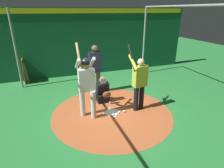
{
  "coord_description": "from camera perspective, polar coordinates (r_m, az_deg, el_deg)",
  "views": [
    {
      "loc": [
        4.73,
        -1.72,
        2.96
      ],
      "look_at": [
        0.0,
        0.0,
        0.95
      ],
      "focal_mm": 29.96,
      "sensor_mm": 36.0,
      "label": 1
    }
  ],
  "objects": [
    {
      "name": "baseball_2",
      "position": [
        5.65,
        0.41,
        -9.32
      ],
      "size": [
        0.07,
        0.07,
        0.07
      ],
      "primitive_type": "sphere",
      "color": "white",
      "rests_on": "dirt_circle"
    },
    {
      "name": "bat_rack",
      "position": [
        8.91,
        -25.08,
        3.56
      ],
      "size": [
        0.7,
        0.18,
        1.05
      ],
      "color": "olive",
      "rests_on": "ground"
    },
    {
      "name": "batter",
      "position": [
        5.22,
        -7.81,
        0.54
      ],
      "size": [
        0.68,
        0.49,
        2.12
      ],
      "color": "#BCBCC0",
      "rests_on": "ground"
    },
    {
      "name": "catcher",
      "position": [
        6.34,
        -2.83,
        -2.54
      ],
      "size": [
        0.58,
        0.4,
        0.91
      ],
      "color": "black",
      "rests_on": "ground"
    },
    {
      "name": "baseball_1",
      "position": [
        5.84,
        3.8,
        -8.28
      ],
      "size": [
        0.07,
        0.07,
        0.07
      ],
      "primitive_type": "sphere",
      "color": "white",
      "rests_on": "dirt_circle"
    },
    {
      "name": "cage_frame",
      "position": [
        5.09,
        0.0,
        13.31
      ],
      "size": [
        6.37,
        5.58,
        3.11
      ],
      "color": "gray",
      "rests_on": "ground"
    },
    {
      "name": "visitor",
      "position": [
        5.67,
        8.38,
        0.87
      ],
      "size": [
        0.55,
        0.53,
        2.03
      ],
      "rotation": [
        0.0,
        0.0,
        0.1
      ],
      "color": "black",
      "rests_on": "ground"
    },
    {
      "name": "umpire",
      "position": [
        6.83,
        -5.09,
        5.23
      ],
      "size": [
        0.23,
        0.49,
        1.81
      ],
      "color": "#4C4C51",
      "rests_on": "ground"
    },
    {
      "name": "ground_plane",
      "position": [
        5.84,
        0.0,
        -8.69
      ],
      "size": [
        26.68,
        26.68,
        0.0
      ],
      "primitive_type": "plane",
      "color": "#287A38"
    },
    {
      "name": "dirt_circle",
      "position": [
        5.84,
        0.0,
        -8.67
      ],
      "size": [
        3.66,
        3.66,
        0.01
      ],
      "primitive_type": "cylinder",
      "color": "#AD562D",
      "rests_on": "ground"
    },
    {
      "name": "home_plate",
      "position": [
        5.83,
        0.0,
        -8.59
      ],
      "size": [
        0.59,
        0.59,
        0.01
      ],
      "primitive_type": "cube",
      "rotation": [
        0.0,
        0.0,
        0.79
      ],
      "color": "white",
      "rests_on": "dirt_circle"
    },
    {
      "name": "baseball_0",
      "position": [
        6.33,
        -0.54,
        -5.66
      ],
      "size": [
        0.07,
        0.07,
        0.07
      ],
      "primitive_type": "sphere",
      "color": "white",
      "rests_on": "dirt_circle"
    },
    {
      "name": "back_wall",
      "position": [
        9.03,
        -8.95,
        12.48
      ],
      "size": [
        0.22,
        10.68,
        3.06
      ],
      "color": "#145133",
      "rests_on": "ground"
    }
  ]
}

